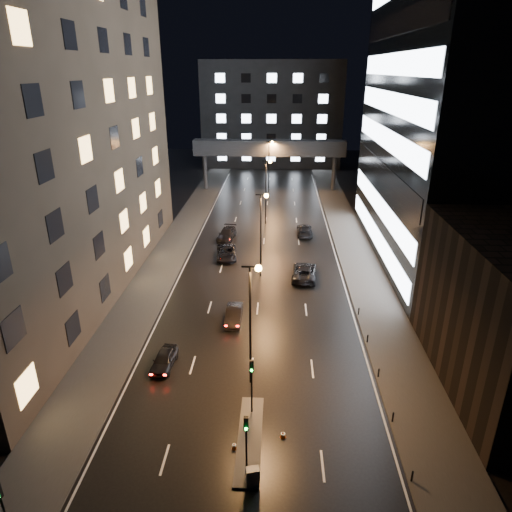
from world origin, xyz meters
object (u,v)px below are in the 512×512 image
object	(u,v)px
car_away_a	(164,360)
utility_cabinet	(253,477)
car_away_d	(227,234)
car_toward_b	(305,230)
car_away_b	(234,315)
car_away_c	(226,253)
car_toward_a	(304,272)

from	to	relation	value
car_away_a	utility_cabinet	world-z (taller)	car_away_a
car_away_d	car_toward_b	size ratio (longest dim) A/B	0.97
car_away_b	utility_cabinet	world-z (taller)	car_away_b
car_toward_b	utility_cabinet	size ratio (longest dim) A/B	4.54
car_away_c	car_toward_b	size ratio (longest dim) A/B	0.98
car_away_c	utility_cabinet	bearing A→B (deg)	-88.00
car_away_a	car_away_d	distance (m)	30.88
car_away_b	car_toward_b	world-z (taller)	car_toward_b
car_away_c	car_away_d	bearing A→B (deg)	89.15
utility_cabinet	car_away_c	bearing A→B (deg)	85.95
car_away_c	car_away_d	xyz separation A→B (m)	(-0.74, 7.15, 0.02)
car_toward_a	car_toward_b	distance (m)	15.18
car_toward_b	car_away_a	bearing A→B (deg)	68.41
utility_cabinet	car_toward_a	bearing A→B (deg)	68.54
car_toward_a	utility_cabinet	xyz separation A→B (m)	(-4.48, -29.40, -0.07)
car_away_a	utility_cabinet	size ratio (longest dim) A/B	3.31
car_away_a	car_toward_a	size ratio (longest dim) A/B	0.68
car_toward_a	car_toward_b	xyz separation A→B (m)	(0.76, 15.16, -0.03)
car_away_b	car_away_a	bearing A→B (deg)	-123.82
car_away_d	car_away_c	bearing A→B (deg)	-77.57
car_away_b	car_toward_a	world-z (taller)	car_toward_a
car_away_a	car_toward_b	xyz separation A→B (m)	(13.24, 33.15, 0.12)
car_away_b	car_toward_a	size ratio (longest dim) A/B	0.74
car_away_a	car_away_c	size ratio (longest dim) A/B	0.74
car_away_c	car_toward_b	distance (m)	14.25
utility_cabinet	car_away_b	bearing A→B (deg)	85.88
car_away_a	car_toward_b	distance (m)	35.70
car_away_c	car_away_d	distance (m)	7.19
car_away_b	car_toward_b	bearing A→B (deg)	72.24
car_away_c	utility_cabinet	distance (m)	35.49
car_away_b	car_toward_b	size ratio (longest dim) A/B	0.79
car_toward_a	utility_cabinet	bearing A→B (deg)	86.38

